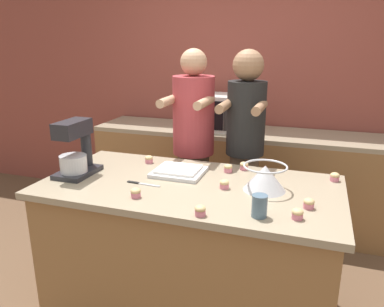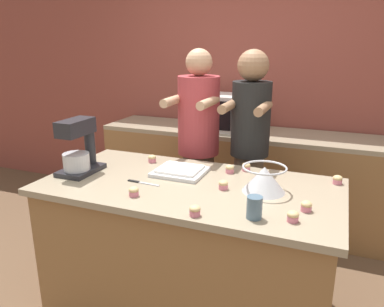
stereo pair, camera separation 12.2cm
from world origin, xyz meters
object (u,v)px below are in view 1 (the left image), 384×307
cupcake_1 (149,159)px  cupcake_2 (200,210)px  person_right (245,153)px  mixing_bowl (265,177)px  cupcake_5 (244,166)px  baking_tray (179,171)px  drinking_glass (259,206)px  stand_mixer (76,151)px  microwave_oven (216,112)px  knife (141,184)px  cupcake_6 (298,214)px  cupcake_4 (224,184)px  person_left (193,151)px  cupcake_0 (309,203)px  cupcake_8 (335,177)px  cupcake_3 (228,168)px  cupcake_7 (136,193)px

cupcake_1 → cupcake_2: bearing=-48.9°
person_right → mixing_bowl: 0.72m
cupcake_1 → cupcake_5: (0.67, 0.07, 0.00)m
baking_tray → drinking_glass: drinking_glass is taller
stand_mixer → microwave_oven: 1.59m
stand_mixer → knife: (0.47, -0.02, -0.16)m
stand_mixer → microwave_oven: stand_mixer is taller
knife → cupcake_6: 0.95m
cupcake_1 → cupcake_6: size_ratio=1.00×
cupcake_4 → person_right: bearing=91.6°
person_left → cupcake_5: person_left is taller
cupcake_2 → person_right: bearing=89.7°
cupcake_0 → cupcake_4: size_ratio=1.00×
mixing_bowl → cupcake_0: (0.26, -0.18, -0.05)m
cupcake_4 → cupcake_5: 0.37m
cupcake_0 → cupcake_6: 0.15m
mixing_bowl → microwave_oven: (-0.67, 1.38, 0.10)m
person_right → cupcake_8: (0.64, -0.39, 0.02)m
stand_mixer → cupcake_2: stand_mixer is taller
person_right → cupcake_0: person_right is taller
cupcake_4 → cupcake_8: (0.62, 0.34, 0.00)m
drinking_glass → cupcake_0: drinking_glass is taller
cupcake_4 → cupcake_8: bearing=28.7°
stand_mixer → baking_tray: size_ratio=1.11×
stand_mixer → drinking_glass: stand_mixer is taller
microwave_oven → cupcake_3: size_ratio=8.62×
person_left → cupcake_6: 1.33m
microwave_oven → cupcake_0: size_ratio=8.62×
cupcake_4 → cupcake_5: size_ratio=1.00×
drinking_glass → cupcake_8: bearing=60.2°
person_right → cupcake_5: bearing=-79.6°
cupcake_1 → cupcake_6: (1.06, -0.57, 0.00)m
cupcake_1 → baking_tray: bearing=-27.4°
drinking_glass → cupcake_3: 0.66m
cupcake_1 → mixing_bowl: bearing=-16.1°
stand_mixer → knife: bearing=-2.9°
stand_mixer → cupcake_6: stand_mixer is taller
mixing_bowl → cupcake_4: mixing_bowl is taller
person_left → microwave_oven: 0.73m
cupcake_1 → cupcake_6: same height
cupcake_2 → microwave_oven: bearing=102.9°
cupcake_1 → cupcake_0: bearing=-21.0°
person_left → microwave_oven: size_ratio=3.45×
baking_tray → cupcake_8: cupcake_8 is taller
mixing_bowl → cupcake_4: size_ratio=4.49×
cupcake_4 → cupcake_6: size_ratio=1.00×
knife → cupcake_8: bearing=21.3°
cupcake_7 → person_right: bearing=67.8°
person_right → cupcake_7: size_ratio=29.70×
mixing_bowl → cupcake_0: 0.32m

